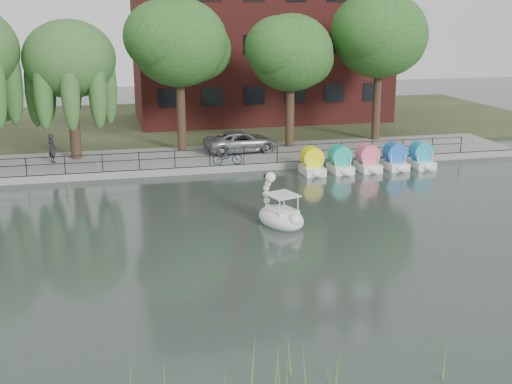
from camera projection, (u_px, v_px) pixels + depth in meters
name	position (u px, v px, depth m)	size (l,w,h in m)	color
ground_plane	(268.00, 253.00, 24.53)	(120.00, 120.00, 0.00)	#38453F
promenade	(203.00, 159.00, 39.46)	(40.00, 6.00, 0.40)	gray
kerb	(211.00, 170.00, 36.69)	(40.00, 0.25, 0.40)	gray
land_strip	(176.00, 123.00, 52.57)	(60.00, 22.00, 0.36)	#47512D
railing	(210.00, 153.00, 36.63)	(32.00, 0.05, 1.00)	black
apartment_building	(259.00, 6.00, 51.64)	(20.00, 10.07, 18.00)	#4C1E16
willow_mid	(69.00, 60.00, 37.07)	(5.32, 5.32, 8.15)	#473323
broadleaf_center	(179.00, 43.00, 39.25)	(6.00, 6.00, 9.25)	#473323
broadleaf_right	(291.00, 53.00, 40.54)	(5.40, 5.40, 8.32)	#473323
broadleaf_far	(380.00, 36.00, 42.67)	(6.30, 6.30, 9.71)	#473323
minivan	(241.00, 140.00, 40.27)	(5.37, 2.47, 1.49)	gray
bicycle	(227.00, 156.00, 36.99)	(1.72, 0.60, 1.00)	gray
pedestrian	(52.00, 146.00, 37.28)	(0.71, 0.48, 1.98)	black
swan_boat	(280.00, 214.00, 27.73)	(2.34, 2.93, 2.16)	white
pedal_boat_row	(368.00, 160.00, 37.23)	(7.95, 1.70, 1.40)	white
reed_bank	(441.00, 357.00, 15.92)	(24.00, 2.40, 1.20)	#669938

